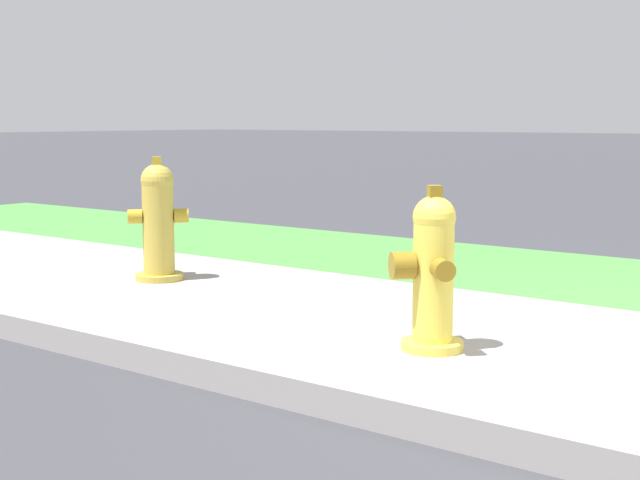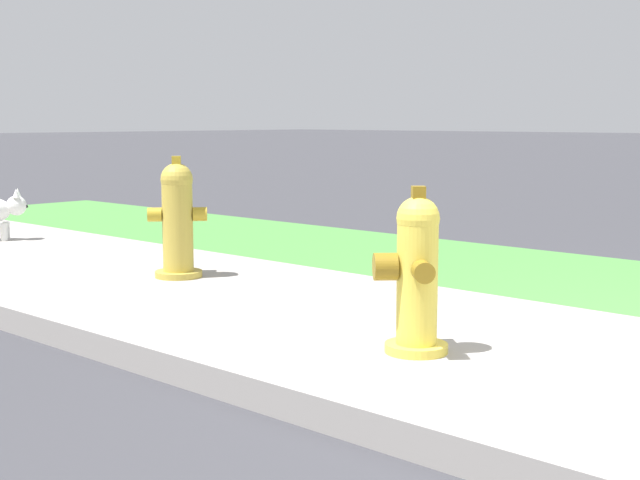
{
  "view_description": "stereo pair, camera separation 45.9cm",
  "coord_description": "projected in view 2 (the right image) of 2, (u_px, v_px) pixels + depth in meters",
  "views": [
    {
      "loc": [
        0.38,
        -3.61,
        1.02
      ],
      "look_at": [
        -2.35,
        0.04,
        0.4
      ],
      "focal_mm": 50.0,
      "sensor_mm": 36.0,
      "label": 1
    },
    {
      "loc": [
        0.73,
        -3.31,
        1.02
      ],
      "look_at": [
        -2.35,
        0.04,
        0.4
      ],
      "focal_mm": 50.0,
      "sensor_mm": 36.0,
      "label": 2
    }
  ],
  "objects": [
    {
      "name": "fire_hydrant_near_corner",
      "position": [
        178.0,
        220.0,
        5.69
      ],
      "size": [
        0.35,
        0.35,
        0.79
      ],
      "rotation": [
        0.0,
        0.0,
        0.85
      ],
      "color": "gold",
      "rests_on": "ground"
    },
    {
      "name": "fire_hydrant_far_end",
      "position": [
        416.0,
        275.0,
        3.84
      ],
      "size": [
        0.33,
        0.33,
        0.74
      ],
      "rotation": [
        0.0,
        0.0,
        2.38
      ],
      "color": "yellow",
      "rests_on": "ground"
    }
  ]
}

